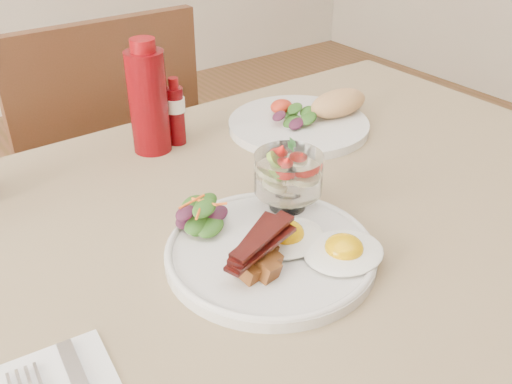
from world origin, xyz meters
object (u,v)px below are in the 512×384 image
at_px(hot_sauce_bottle, 176,112).
at_px(table, 264,271).
at_px(main_plate, 271,253).
at_px(chair_far, 102,177).
at_px(fruit_cup, 288,174).
at_px(ketchup_bottle, 148,100).
at_px(second_plate, 308,118).

bearing_deg(hot_sauce_bottle, table, -95.54).
xyz_separation_m(table, main_plate, (-0.04, -0.07, 0.10)).
bearing_deg(chair_far, table, -90.00).
height_order(table, fruit_cup, fruit_cup).
distance_m(main_plate, ketchup_bottle, 0.39).
relative_size(second_plate, ketchup_bottle, 1.44).
relative_size(main_plate, second_plate, 0.96).
height_order(main_plate, hot_sauce_bottle, hot_sauce_bottle).
height_order(fruit_cup, ketchup_bottle, ketchup_bottle).
distance_m(main_plate, second_plate, 0.42).
xyz_separation_m(table, hot_sauce_bottle, (0.03, 0.31, 0.15)).
height_order(main_plate, fruit_cup, fruit_cup).
bearing_deg(hot_sauce_bottle, fruit_cup, -88.20).
distance_m(chair_far, main_plate, 0.77).
relative_size(table, chair_far, 1.43).
bearing_deg(main_plate, fruit_cup, 39.29).
bearing_deg(table, hot_sauce_bottle, 84.46).
bearing_deg(ketchup_bottle, hot_sauce_bottle, -3.72).
relative_size(chair_far, hot_sauce_bottle, 7.42).
bearing_deg(main_plate, table, 58.63).
height_order(table, ketchup_bottle, ketchup_bottle).
distance_m(chair_far, fruit_cup, 0.73).
xyz_separation_m(chair_far, ketchup_bottle, (-0.02, -0.35, 0.32)).
distance_m(ketchup_bottle, hot_sauce_bottle, 0.06).
height_order(table, hot_sauce_bottle, hot_sauce_bottle).
relative_size(fruit_cup, second_plate, 0.34).
bearing_deg(fruit_cup, ketchup_bottle, 100.64).
bearing_deg(hot_sauce_bottle, main_plate, -100.83).
height_order(table, chair_far, chair_far).
bearing_deg(fruit_cup, chair_far, 93.40).
xyz_separation_m(fruit_cup, ketchup_bottle, (-0.06, 0.31, 0.02)).
bearing_deg(hot_sauce_bottle, second_plate, -20.48).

